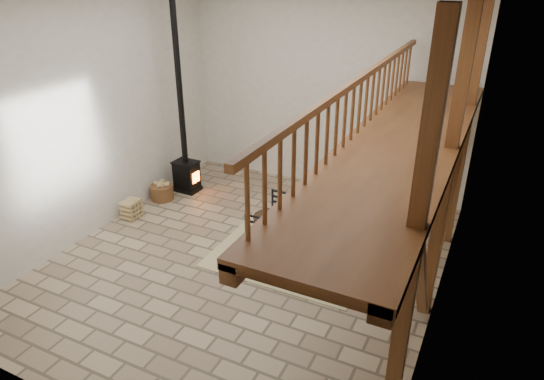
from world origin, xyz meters
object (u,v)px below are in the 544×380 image
at_px(dining_table, 294,237).
at_px(wood_stove, 184,148).
at_px(log_basket, 162,192).
at_px(log_stack, 132,209).

xyz_separation_m(dining_table, wood_stove, (-3.61, 1.50, 0.76)).
relative_size(dining_table, log_basket, 3.52).
bearing_deg(log_basket, wood_stove, 68.71).
height_order(wood_stove, log_stack, wood_stove).
bearing_deg(log_stack, wood_stove, 80.69).
bearing_deg(wood_stove, dining_table, -20.46).
relative_size(dining_table, log_stack, 4.33).
xyz_separation_m(dining_table, log_stack, (-3.89, -0.26, -0.17)).
height_order(wood_stove, log_basket, wood_stove).
bearing_deg(log_basket, dining_table, -11.90).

